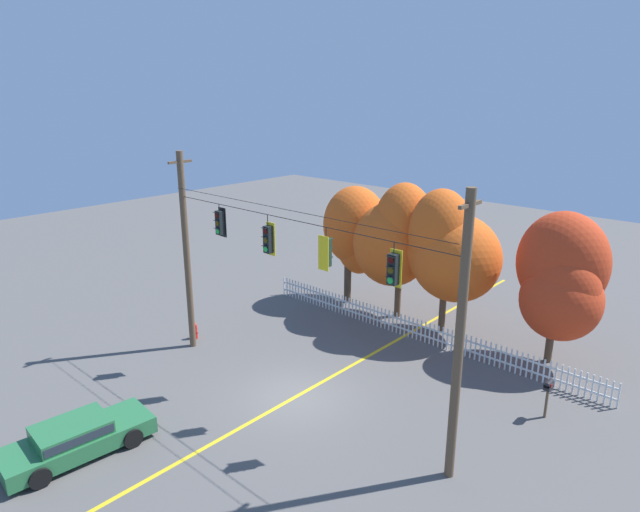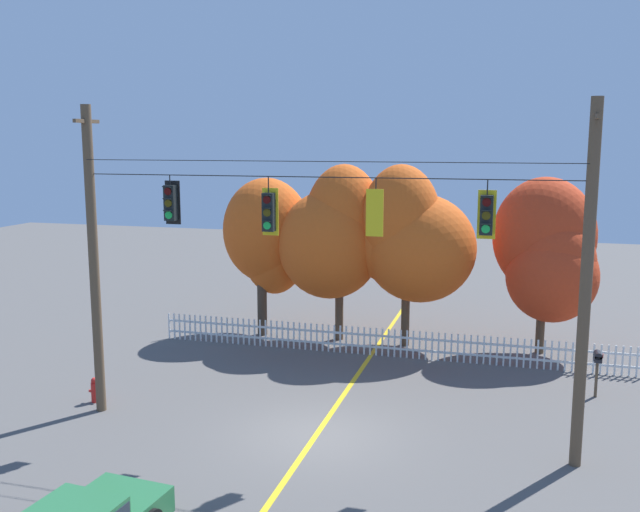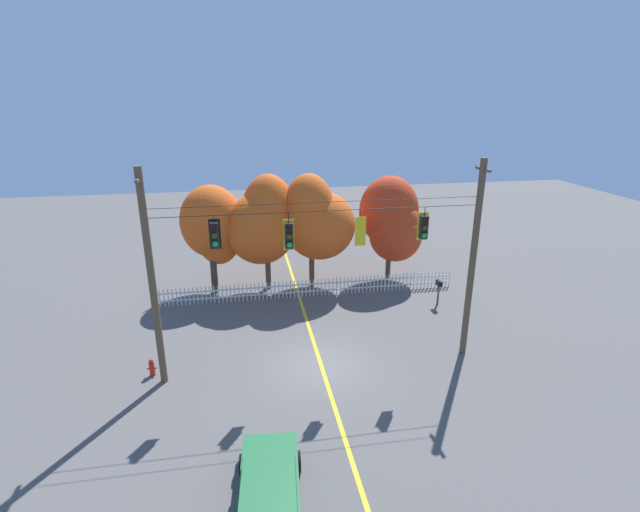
# 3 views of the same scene
# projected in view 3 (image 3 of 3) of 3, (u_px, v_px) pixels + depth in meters

# --- Properties ---
(ground) EXTENTS (80.00, 80.00, 0.00)m
(ground) POSITION_uv_depth(u_px,v_px,m) (321.00, 366.00, 20.03)
(ground) COLOR #565451
(lane_centerline_stripe) EXTENTS (0.16, 36.00, 0.01)m
(lane_centerline_stripe) POSITION_uv_depth(u_px,v_px,m) (321.00, 366.00, 20.03)
(lane_centerline_stripe) COLOR gold
(lane_centerline_stripe) RESTS_ON ground
(signal_support_span) EXTENTS (13.25, 1.10, 8.70)m
(signal_support_span) POSITION_uv_depth(u_px,v_px,m) (321.00, 270.00, 18.58)
(signal_support_span) COLOR brown
(signal_support_span) RESTS_ON ground
(traffic_signal_westbound_side) EXTENTS (0.43, 0.38, 1.33)m
(traffic_signal_westbound_side) POSITION_uv_depth(u_px,v_px,m) (215.00, 235.00, 17.39)
(traffic_signal_westbound_side) COLOR black
(traffic_signal_southbound_primary) EXTENTS (0.43, 0.38, 1.53)m
(traffic_signal_southbound_primary) POSITION_uv_depth(u_px,v_px,m) (289.00, 236.00, 17.89)
(traffic_signal_southbound_primary) COLOR black
(traffic_signal_northbound_primary) EXTENTS (0.43, 0.38, 1.43)m
(traffic_signal_northbound_primary) POSITION_uv_depth(u_px,v_px,m) (360.00, 230.00, 18.31)
(traffic_signal_northbound_primary) COLOR black
(traffic_signal_northbound_secondary) EXTENTS (0.43, 0.38, 1.42)m
(traffic_signal_northbound_secondary) POSITION_uv_depth(u_px,v_px,m) (424.00, 227.00, 18.75)
(traffic_signal_northbound_secondary) COLOR black
(white_picket_fence) EXTENTS (17.35, 0.06, 1.03)m
(white_picket_fence) POSITION_uv_depth(u_px,v_px,m) (308.00, 288.00, 26.76)
(white_picket_fence) COLOR white
(white_picket_fence) RESTS_ON ground
(autumn_maple_near_fence) EXTENTS (3.54, 3.21, 6.28)m
(autumn_maple_near_fence) POSITION_uv_depth(u_px,v_px,m) (214.00, 225.00, 26.64)
(autumn_maple_near_fence) COLOR #473828
(autumn_maple_near_fence) RESTS_ON ground
(autumn_maple_mid) EXTENTS (4.06, 3.44, 6.86)m
(autumn_maple_mid) POSITION_uv_depth(u_px,v_px,m) (264.00, 223.00, 26.65)
(autumn_maple_mid) COLOR brown
(autumn_maple_mid) RESTS_ON ground
(autumn_oak_far_east) EXTENTS (4.59, 3.77, 6.89)m
(autumn_oak_far_east) POSITION_uv_depth(u_px,v_px,m) (314.00, 221.00, 27.03)
(autumn_oak_far_east) COLOR brown
(autumn_oak_far_east) RESTS_ON ground
(autumn_maple_far_west) EXTENTS (3.77, 3.67, 6.45)m
(autumn_maple_far_west) POSITION_uv_depth(u_px,v_px,m) (393.00, 222.00, 28.42)
(autumn_maple_far_west) COLOR brown
(autumn_maple_far_west) RESTS_ON ground
(parked_car) EXTENTS (2.17, 4.67, 1.15)m
(parked_car) POSITION_uv_depth(u_px,v_px,m) (269.00, 494.00, 12.85)
(parked_car) COLOR #286B3D
(parked_car) RESTS_ON ground
(fire_hydrant) EXTENTS (0.38, 0.22, 0.76)m
(fire_hydrant) POSITION_uv_depth(u_px,v_px,m) (152.00, 367.00, 19.24)
(fire_hydrant) COLOR red
(fire_hydrant) RESTS_ON ground
(roadside_mailbox) EXTENTS (0.25, 0.44, 1.44)m
(roadside_mailbox) POSITION_uv_depth(u_px,v_px,m) (439.00, 285.00, 25.50)
(roadside_mailbox) COLOR brown
(roadside_mailbox) RESTS_ON ground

